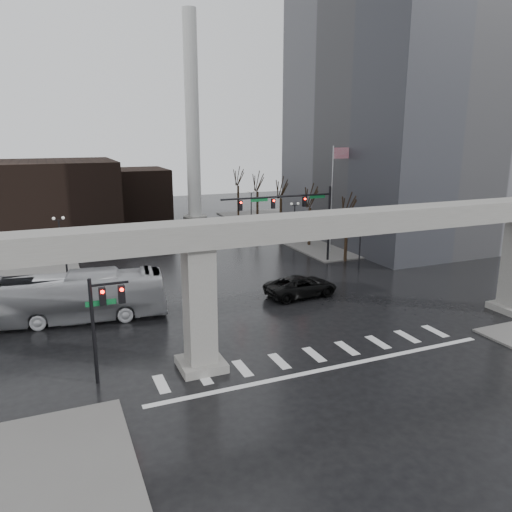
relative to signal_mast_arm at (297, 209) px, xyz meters
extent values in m
plane|color=black|center=(-8.99, -18.80, -5.83)|extent=(160.00, 160.00, 0.00)
cube|color=#605E5B|center=(17.01, 17.20, -5.75)|extent=(28.00, 36.00, 0.15)
cube|color=gray|center=(-8.99, -18.80, 2.17)|extent=(48.00, 2.20, 1.40)
cube|color=gray|center=(-15.99, -18.80, -2.18)|extent=(1.60, 1.60, 7.30)
cube|color=gray|center=(-15.99, -18.80, -5.58)|extent=(2.60, 2.60, 0.50)
cube|color=gray|center=(9.01, -18.80, -5.58)|extent=(2.60, 2.60, 0.50)
cube|color=slate|center=(19.01, 7.20, 15.17)|extent=(22.00, 26.00, 42.00)
cube|color=black|center=(-22.99, 23.20, -0.83)|extent=(16.00, 14.00, 10.00)
cube|color=black|center=(-10.99, 33.20, -1.83)|extent=(10.00, 10.00, 8.00)
cylinder|color=white|center=(-2.99, 27.20, 9.17)|extent=(2.00, 2.00, 30.00)
cylinder|color=gray|center=(-2.99, 27.20, -5.23)|extent=(3.60, 3.60, 1.20)
cylinder|color=black|center=(3.81, 0.00, -1.83)|extent=(0.24, 0.24, 8.00)
cylinder|color=black|center=(-2.19, 0.00, 1.37)|extent=(12.00, 0.18, 0.18)
cube|color=black|center=(0.81, 0.00, 0.72)|extent=(0.35, 0.30, 1.00)
cube|color=black|center=(-2.69, 0.00, 0.72)|extent=(0.35, 0.30, 1.00)
cube|color=black|center=(-6.19, 0.00, 0.72)|extent=(0.35, 0.30, 1.00)
sphere|color=#FF0C05|center=(0.81, -0.18, 1.02)|extent=(0.20, 0.20, 0.20)
cube|color=#0D5E2C|center=(2.31, 0.00, 1.17)|extent=(1.80, 0.05, 0.35)
cube|color=#0D5E2C|center=(-4.19, 0.00, 1.17)|extent=(1.80, 0.05, 0.35)
cylinder|color=black|center=(-21.79, -18.30, -2.83)|extent=(0.20, 0.20, 6.00)
cylinder|color=black|center=(-20.79, -18.30, -0.23)|extent=(2.00, 0.14, 0.14)
cube|color=black|center=(-21.19, -18.30, -0.88)|extent=(0.35, 0.30, 1.00)
cube|color=black|center=(-20.19, -18.30, -0.88)|extent=(0.35, 0.30, 1.00)
cube|color=#0D5E2C|center=(-21.29, -18.30, -1.23)|extent=(1.60, 0.05, 0.30)
cylinder|color=silver|center=(6.01, 3.20, 0.17)|extent=(0.12, 0.12, 12.00)
cube|color=#AD122A|center=(7.01, 3.20, 5.37)|extent=(2.00, 0.03, 1.20)
cylinder|color=black|center=(4.51, -4.80, -3.43)|extent=(0.14, 0.14, 4.80)
cube|color=black|center=(4.51, -4.80, -1.08)|extent=(0.90, 0.06, 0.06)
sphere|color=silver|center=(4.06, -4.80, -0.88)|extent=(0.32, 0.32, 0.32)
sphere|color=silver|center=(4.96, -4.80, -0.88)|extent=(0.32, 0.32, 0.32)
cylinder|color=black|center=(4.51, 9.20, -3.43)|extent=(0.14, 0.14, 4.80)
cube|color=black|center=(4.51, 9.20, -1.08)|extent=(0.90, 0.06, 0.06)
sphere|color=silver|center=(4.06, 9.20, -0.88)|extent=(0.32, 0.32, 0.32)
sphere|color=silver|center=(4.96, 9.20, -0.88)|extent=(0.32, 0.32, 0.32)
cylinder|color=black|center=(4.51, 23.20, -3.43)|extent=(0.14, 0.14, 4.80)
cube|color=black|center=(4.51, 23.20, -1.08)|extent=(0.90, 0.06, 0.06)
sphere|color=silver|center=(4.06, 23.20, -0.88)|extent=(0.32, 0.32, 0.32)
sphere|color=silver|center=(4.96, 23.20, -0.88)|extent=(0.32, 0.32, 0.32)
cylinder|color=black|center=(-22.49, -4.80, -3.43)|extent=(0.14, 0.14, 4.80)
cube|color=black|center=(-22.49, -4.80, -1.08)|extent=(0.90, 0.06, 0.06)
sphere|color=silver|center=(-22.94, -4.80, -0.88)|extent=(0.32, 0.32, 0.32)
sphere|color=silver|center=(-22.04, -4.80, -0.88)|extent=(0.32, 0.32, 0.32)
cylinder|color=black|center=(-22.49, 9.20, -3.43)|extent=(0.14, 0.14, 4.80)
cube|color=black|center=(-22.49, 9.20, -1.08)|extent=(0.90, 0.06, 0.06)
sphere|color=silver|center=(-22.94, 9.20, -0.88)|extent=(0.32, 0.32, 0.32)
sphere|color=silver|center=(-22.04, 9.20, -0.88)|extent=(0.32, 0.32, 0.32)
cylinder|color=black|center=(-22.49, 23.20, -3.43)|extent=(0.14, 0.14, 4.80)
cube|color=black|center=(-22.49, 23.20, -1.08)|extent=(0.90, 0.06, 0.06)
sphere|color=silver|center=(-22.94, 23.20, -0.88)|extent=(0.32, 0.32, 0.32)
sphere|color=silver|center=(-22.04, 23.20, -0.88)|extent=(0.32, 0.32, 0.32)
cylinder|color=black|center=(5.51, -0.80, -3.55)|extent=(0.34, 0.34, 4.55)
cylinder|color=black|center=(5.51, -0.80, 0.18)|extent=(0.12, 1.52, 2.98)
cylinder|color=black|center=(6.01, -0.55, -0.05)|extent=(0.83, 1.14, 2.51)
cylinder|color=black|center=(5.51, 7.20, -3.50)|extent=(0.34, 0.34, 4.66)
cylinder|color=black|center=(5.51, 7.20, 0.32)|extent=(0.12, 1.55, 3.05)
cylinder|color=black|center=(6.01, 7.45, 0.08)|extent=(0.85, 1.16, 2.57)
cylinder|color=black|center=(5.51, 15.20, -3.45)|extent=(0.34, 0.34, 4.76)
cylinder|color=black|center=(5.51, 15.20, 0.46)|extent=(0.12, 1.59, 3.11)
cylinder|color=black|center=(6.01, 15.45, 0.22)|extent=(0.86, 1.18, 2.62)
cylinder|color=black|center=(5.51, 23.20, -3.40)|extent=(0.34, 0.34, 4.87)
cylinder|color=black|center=(5.51, 23.20, 0.60)|extent=(0.12, 1.62, 3.18)
cylinder|color=black|center=(6.01, 23.45, 0.35)|extent=(0.88, 1.20, 2.68)
cylinder|color=black|center=(5.51, 31.20, -3.34)|extent=(0.34, 0.34, 4.97)
cylinder|color=black|center=(5.51, 31.20, 0.74)|extent=(0.12, 1.65, 3.25)
cylinder|color=black|center=(6.01, 31.45, 0.48)|extent=(0.89, 1.23, 2.74)
imported|color=black|center=(-4.37, -9.33, -4.96)|extent=(6.46, 3.34, 1.74)
imported|color=#ADAEB2|center=(-22.15, -7.90, -4.03)|extent=(13.22, 4.78, 3.60)
camera|label=1|loc=(-23.49, -44.75, 7.64)|focal=35.00mm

